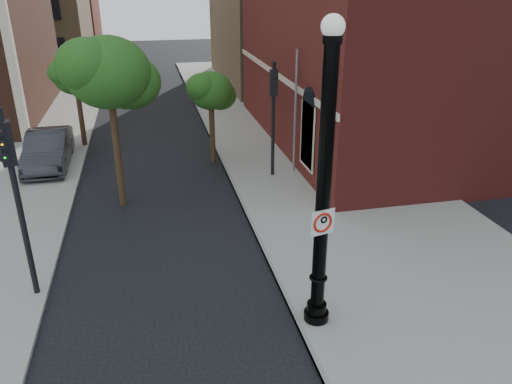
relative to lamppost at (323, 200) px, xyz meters
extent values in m
plane|color=black|center=(-2.50, -0.56, -3.27)|extent=(120.00, 120.00, 0.00)
cube|color=gray|center=(3.50, 9.44, -3.21)|extent=(8.00, 60.00, 0.12)
cube|color=gray|center=(-0.45, 9.44, -3.20)|extent=(0.10, 60.00, 0.14)
cube|color=maroon|center=(13.50, 13.44, 2.73)|extent=(22.00, 16.00, 12.00)
cube|color=black|center=(2.46, 8.44, -1.27)|extent=(0.08, 1.40, 2.40)
cube|color=beige|center=(2.47, 13.44, 0.23)|extent=(0.06, 16.00, 0.25)
cube|color=maroon|center=(-14.50, 57.44, 1.73)|extent=(12.00, 12.00, 10.00)
cylinder|color=black|center=(0.00, 0.00, -3.11)|extent=(0.60, 0.60, 0.32)
cylinder|color=black|center=(0.00, 0.00, -2.84)|extent=(0.47, 0.47, 0.27)
cylinder|color=black|center=(0.00, 0.00, 0.15)|extent=(0.32, 0.32, 6.20)
torus|color=black|center=(0.00, 0.00, -1.99)|extent=(0.43, 0.43, 0.06)
cylinder|color=black|center=(0.00, 0.00, 3.34)|extent=(0.38, 0.38, 0.16)
sphere|color=silver|center=(0.00, 0.00, 3.57)|extent=(0.47, 0.47, 0.47)
cube|color=white|center=(-0.04, -0.18, -0.46)|extent=(0.58, 0.16, 0.59)
cube|color=black|center=(-0.04, -0.18, -0.19)|extent=(0.58, 0.14, 0.05)
cube|color=black|center=(-0.04, -0.18, -0.73)|extent=(0.58, 0.14, 0.05)
cube|color=black|center=(-0.31, -0.24, -0.46)|extent=(0.05, 0.02, 0.59)
cube|color=black|center=(0.22, -0.11, -0.46)|extent=(0.05, 0.02, 0.59)
torus|color=#BC1707|center=(-0.04, -0.18, -0.46)|extent=(0.47, 0.17, 0.47)
cube|color=#BC1707|center=(-0.04, -0.18, -0.46)|extent=(0.33, 0.09, 0.33)
cube|color=black|center=(-0.10, -0.19, -0.46)|extent=(0.05, 0.02, 0.28)
torus|color=black|center=(-0.02, -0.17, -0.40)|extent=(0.19, 0.10, 0.18)
cylinder|color=black|center=(-0.04, -0.18, -0.19)|extent=(0.03, 0.03, 0.03)
imported|color=#29282D|center=(-7.89, 12.78, -2.48)|extent=(1.75, 4.81, 1.58)
cylinder|color=black|center=(-6.76, 2.63, -0.76)|extent=(0.15, 0.15, 5.02)
cube|color=black|center=(-6.76, 2.63, 0.92)|extent=(0.39, 0.37, 1.05)
sphere|color=#FF8C00|center=(-6.81, 2.47, 0.97)|extent=(0.19, 0.19, 0.19)
sphere|color=#00E519|center=(-6.81, 2.47, 0.65)|extent=(0.19, 0.19, 0.19)
cylinder|color=black|center=(1.32, 9.45, -0.91)|extent=(0.14, 0.14, 4.71)
cube|color=black|center=(1.32, 9.45, 0.66)|extent=(0.31, 0.29, 0.98)
sphere|color=#E50505|center=(1.33, 9.30, 1.00)|extent=(0.18, 0.18, 0.18)
sphere|color=#FF8C00|center=(1.33, 9.30, 0.71)|extent=(0.18, 0.18, 0.18)
sphere|color=#00E519|center=(1.33, 9.30, 0.42)|extent=(0.18, 0.18, 0.18)
cylinder|color=#999999|center=(2.30, 9.66, -0.70)|extent=(0.10, 0.10, 5.13)
cylinder|color=#332514|center=(-4.69, 8.02, -1.03)|extent=(0.24, 0.24, 4.47)
ellipsoid|color=#1D4A13|center=(-4.69, 8.02, 1.52)|extent=(2.81, 2.81, 2.39)
ellipsoid|color=#1D4A13|center=(-4.06, 8.53, 1.07)|extent=(2.17, 2.17, 1.84)
ellipsoid|color=#1D4A13|center=(-5.27, 7.64, 1.84)|extent=(2.04, 2.04, 1.74)
cylinder|color=#332514|center=(-6.66, 15.31, -1.66)|extent=(0.24, 0.24, 3.22)
ellipsoid|color=#1D4A13|center=(-6.66, 15.31, 0.18)|extent=(2.02, 2.02, 1.72)
ellipsoid|color=#1D4A13|center=(-6.20, 15.68, -0.14)|extent=(1.56, 1.56, 1.33)
ellipsoid|color=#1D4A13|center=(-7.08, 15.04, 0.41)|extent=(1.47, 1.47, 1.25)
cylinder|color=#332514|center=(-0.83, 11.80, -1.76)|extent=(0.24, 0.24, 3.01)
ellipsoid|color=#1D4A13|center=(-0.83, 11.80, -0.04)|extent=(1.89, 1.89, 1.61)
ellipsoid|color=#1D4A13|center=(-0.40, 12.14, -0.34)|extent=(1.46, 1.46, 1.24)
ellipsoid|color=#1D4A13|center=(-1.22, 11.54, 0.18)|extent=(1.38, 1.38, 1.17)
camera|label=1|loc=(-3.54, -9.26, 4.44)|focal=35.00mm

